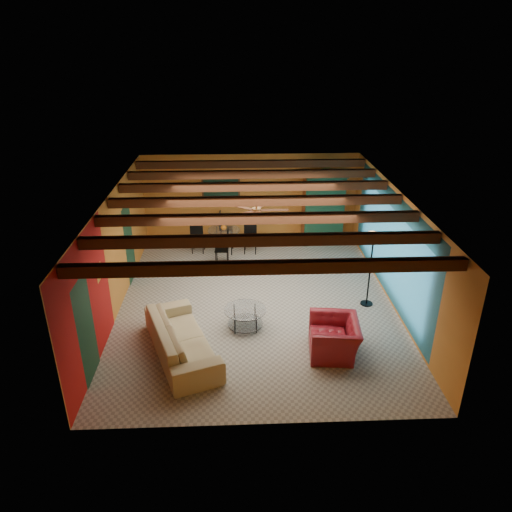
{
  "coord_description": "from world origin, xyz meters",
  "views": [
    {
      "loc": [
        -0.45,
        -10.1,
        5.95
      ],
      "look_at": [
        0.0,
        0.2,
        1.15
      ],
      "focal_mm": 33.78,
      "sensor_mm": 36.0,
      "label": 1
    }
  ],
  "objects_px": {
    "coffee_table": "(245,318)",
    "armoire": "(323,210)",
    "sofa": "(182,338)",
    "dining_table": "(224,237)",
    "potted_plant": "(326,168)",
    "floor_lamp": "(370,270)",
    "armchair": "(334,337)",
    "vase": "(223,218)"
  },
  "relations": [
    {
      "from": "armchair",
      "to": "potted_plant",
      "type": "relative_size",
      "value": 2.17
    },
    {
      "from": "coffee_table",
      "to": "armoire",
      "type": "xyz_separation_m",
      "value": [
        2.49,
        4.78,
        0.8
      ]
    },
    {
      "from": "floor_lamp",
      "to": "armchair",
      "type": "bearing_deg",
      "value": -121.85
    },
    {
      "from": "sofa",
      "to": "floor_lamp",
      "type": "height_order",
      "value": "floor_lamp"
    },
    {
      "from": "dining_table",
      "to": "armoire",
      "type": "bearing_deg",
      "value": 12.91
    },
    {
      "from": "sofa",
      "to": "dining_table",
      "type": "height_order",
      "value": "dining_table"
    },
    {
      "from": "dining_table",
      "to": "floor_lamp",
      "type": "xyz_separation_m",
      "value": [
        3.47,
        -3.2,
        0.42
      ]
    },
    {
      "from": "coffee_table",
      "to": "dining_table",
      "type": "bearing_deg",
      "value": 97.37
    },
    {
      "from": "sofa",
      "to": "dining_table",
      "type": "bearing_deg",
      "value": -29.01
    },
    {
      "from": "armoire",
      "to": "potted_plant",
      "type": "bearing_deg",
      "value": 0.0
    },
    {
      "from": "armoire",
      "to": "floor_lamp",
      "type": "height_order",
      "value": "armoire"
    },
    {
      "from": "dining_table",
      "to": "potted_plant",
      "type": "bearing_deg",
      "value": 12.91
    },
    {
      "from": "vase",
      "to": "potted_plant",
      "type": "bearing_deg",
      "value": 12.91
    },
    {
      "from": "armoire",
      "to": "potted_plant",
      "type": "distance_m",
      "value": 1.29
    },
    {
      "from": "armchair",
      "to": "coffee_table",
      "type": "height_order",
      "value": "armchair"
    },
    {
      "from": "armchair",
      "to": "coffee_table",
      "type": "xyz_separation_m",
      "value": [
        -1.78,
        0.99,
        -0.12
      ]
    },
    {
      "from": "potted_plant",
      "to": "coffee_table",
      "type": "bearing_deg",
      "value": -117.57
    },
    {
      "from": "coffee_table",
      "to": "armoire",
      "type": "height_order",
      "value": "armoire"
    },
    {
      "from": "coffee_table",
      "to": "dining_table",
      "type": "height_order",
      "value": "dining_table"
    },
    {
      "from": "floor_lamp",
      "to": "coffee_table",
      "type": "bearing_deg",
      "value": -163.18
    },
    {
      "from": "coffee_table",
      "to": "vase",
      "type": "height_order",
      "value": "vase"
    },
    {
      "from": "vase",
      "to": "armoire",
      "type": "bearing_deg",
      "value": 12.91
    },
    {
      "from": "coffee_table",
      "to": "armoire",
      "type": "relative_size",
      "value": 0.45
    },
    {
      "from": "armchair",
      "to": "armoire",
      "type": "height_order",
      "value": "armoire"
    },
    {
      "from": "coffee_table",
      "to": "floor_lamp",
      "type": "bearing_deg",
      "value": 16.82
    },
    {
      "from": "sofa",
      "to": "armoire",
      "type": "xyz_separation_m",
      "value": [
        3.79,
        5.69,
        0.66
      ]
    },
    {
      "from": "floor_lamp",
      "to": "potted_plant",
      "type": "distance_m",
      "value": 4.16
    },
    {
      "from": "armoire",
      "to": "vase",
      "type": "distance_m",
      "value": 3.1
    },
    {
      "from": "sofa",
      "to": "coffee_table",
      "type": "distance_m",
      "value": 1.59
    },
    {
      "from": "dining_table",
      "to": "armoire",
      "type": "height_order",
      "value": "armoire"
    },
    {
      "from": "sofa",
      "to": "floor_lamp",
      "type": "bearing_deg",
      "value": -87.29
    },
    {
      "from": "dining_table",
      "to": "floor_lamp",
      "type": "relative_size",
      "value": 1.03
    },
    {
      "from": "armoire",
      "to": "potted_plant",
      "type": "height_order",
      "value": "potted_plant"
    },
    {
      "from": "coffee_table",
      "to": "potted_plant",
      "type": "bearing_deg",
      "value": 62.43
    },
    {
      "from": "sofa",
      "to": "armoire",
      "type": "relative_size",
      "value": 1.23
    },
    {
      "from": "potted_plant",
      "to": "vase",
      "type": "height_order",
      "value": "potted_plant"
    },
    {
      "from": "armchair",
      "to": "vase",
      "type": "distance_m",
      "value": 5.62
    },
    {
      "from": "armoire",
      "to": "vase",
      "type": "xyz_separation_m",
      "value": [
        -3.02,
        -0.69,
        0.04
      ]
    },
    {
      "from": "armoire",
      "to": "dining_table",
      "type": "bearing_deg",
      "value": -175.36
    },
    {
      "from": "dining_table",
      "to": "floor_lamp",
      "type": "bearing_deg",
      "value": -42.62
    },
    {
      "from": "potted_plant",
      "to": "floor_lamp",
      "type": "bearing_deg",
      "value": -83.4
    },
    {
      "from": "armoire",
      "to": "sofa",
      "type": "bearing_deg",
      "value": -131.95
    }
  ]
}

